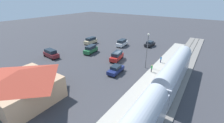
% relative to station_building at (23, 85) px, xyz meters
% --- Properties ---
extents(ground_plane, '(200.00, 200.00, 0.00)m').
position_rel_station_building_xyz_m(ground_plane, '(-4.00, -22.00, -2.73)').
color(ground_plane, '#38383D').
extents(railway_track, '(4.80, 70.00, 0.30)m').
position_rel_station_building_xyz_m(railway_track, '(-18.00, -22.00, -2.63)').
color(railway_track, slate).
rests_on(railway_track, ground).
extents(platform, '(3.20, 46.00, 0.30)m').
position_rel_station_building_xyz_m(platform, '(-14.00, -22.00, -2.58)').
color(platform, '#A8A399').
rests_on(platform, ground).
extents(station_building, '(10.17, 9.42, 5.26)m').
position_rel_station_building_xyz_m(station_building, '(0.00, 0.00, 0.00)').
color(station_building, tan).
rests_on(station_building, ground).
extents(pedestrian_on_platform, '(0.36, 0.36, 1.71)m').
position_rel_station_building_xyz_m(pedestrian_on_platform, '(-13.25, -19.59, -1.45)').
color(pedestrian_on_platform, '#333338').
rests_on(pedestrian_on_platform, platform).
extents(pedestrian_waiting_far, '(0.36, 0.36, 1.71)m').
position_rel_station_building_xyz_m(pedestrian_waiting_far, '(-13.35, -25.61, -1.45)').
color(pedestrian_waiting_far, '#23284C').
rests_on(pedestrian_waiting_far, platform).
extents(suv_white, '(2.28, 5.02, 2.22)m').
position_rel_station_building_xyz_m(suv_white, '(1.62, -32.39, -1.58)').
color(suv_white, white).
rests_on(suv_white, ground).
extents(suv_maroon, '(5.05, 2.71, 2.22)m').
position_rel_station_building_xyz_m(suv_maroon, '(12.25, -13.06, -1.58)').
color(suv_maroon, maroon).
rests_on(suv_maroon, ground).
extents(suv_red, '(2.72, 5.15, 2.22)m').
position_rel_station_building_xyz_m(suv_red, '(-3.33, -21.42, -1.58)').
color(suv_red, red).
rests_on(suv_red, ground).
extents(suv_green, '(2.71, 5.15, 2.22)m').
position_rel_station_building_xyz_m(suv_green, '(5.78, -21.67, -1.58)').
color(suv_green, '#236638').
rests_on(suv_green, ground).
extents(sedan_black, '(2.29, 4.67, 1.74)m').
position_rel_station_building_xyz_m(sedan_black, '(-6.09, -37.36, -1.85)').
color(sedan_black, black).
rests_on(sedan_black, ground).
extents(sedan_navy, '(2.04, 4.58, 1.74)m').
position_rel_station_building_xyz_m(sedan_navy, '(-6.94, -15.37, -1.85)').
color(sedan_navy, navy).
rests_on(sedan_navy, ground).
extents(suv_tan, '(2.09, 4.95, 2.22)m').
position_rel_station_building_xyz_m(suv_tan, '(12.01, -28.58, -1.58)').
color(suv_tan, '#C6B284').
rests_on(suv_tan, ground).
extents(light_pole_near_platform, '(0.44, 0.44, 8.02)m').
position_rel_station_building_xyz_m(light_pole_near_platform, '(-11.20, -21.33, 2.30)').
color(light_pole_near_platform, '#515156').
rests_on(light_pole_near_platform, ground).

